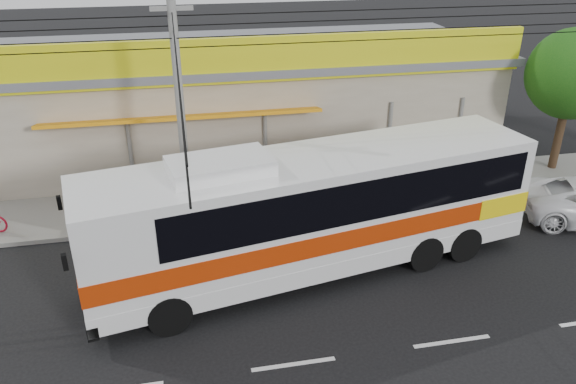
{
  "coord_description": "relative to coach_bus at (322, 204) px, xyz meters",
  "views": [
    {
      "loc": [
        -2.11,
        -12.31,
        9.41
      ],
      "look_at": [
        0.77,
        2.0,
        2.27
      ],
      "focal_mm": 35.0,
      "sensor_mm": 36.0,
      "label": 1
    }
  ],
  "objects": [
    {
      "name": "sidewalk",
      "position": [
        -1.61,
        4.69,
        -2.06
      ],
      "size": [
        30.0,
        3.2,
        0.15
      ],
      "primitive_type": "cube",
      "color": "gray",
      "rests_on": "ground"
    },
    {
      "name": "storefront_building",
      "position": [
        -1.62,
        10.23,
        0.16
      ],
      "size": [
        22.6,
        9.2,
        5.7
      ],
      "color": "#A19582",
      "rests_on": "ground"
    },
    {
      "name": "tree_near",
      "position": [
        11.31,
        5.06,
        1.78
      ],
      "size": [
        3.49,
        3.49,
        5.78
      ],
      "color": "black",
      "rests_on": "ground"
    },
    {
      "name": "ground",
      "position": [
        -1.61,
        -1.31,
        -2.13
      ],
      "size": [
        120.0,
        120.0,
        0.0
      ],
      "primitive_type": "plane",
      "color": "black",
      "rests_on": "ground"
    },
    {
      "name": "coach_bus",
      "position": [
        0.0,
        0.0,
        0.0
      ],
      "size": [
        13.23,
        5.13,
        3.99
      ],
      "rotation": [
        0.0,
        0.0,
        0.19
      ],
      "color": "silver",
      "rests_on": "ground"
    },
    {
      "name": "lane_markings",
      "position": [
        -1.61,
        -3.81,
        -2.13
      ],
      "size": [
        50.0,
        0.12,
        0.01
      ],
      "primitive_type": null,
      "color": "silver",
      "rests_on": "ground"
    },
    {
      "name": "utility_pole",
      "position": [
        -3.69,
        2.89,
        4.43
      ],
      "size": [
        34.0,
        14.0,
        7.96
      ],
      "color": "slate",
      "rests_on": "ground"
    }
  ]
}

